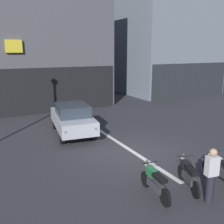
# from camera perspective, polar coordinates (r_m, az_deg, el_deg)

# --- Properties ---
(ground_plane) EXTENTS (120.00, 120.00, 0.00)m
(ground_plane) POSITION_cam_1_polar(r_m,az_deg,el_deg) (11.19, 5.01, -9.13)
(ground_plane) COLOR #333338
(lane_centre_line) EXTENTS (0.20, 18.00, 0.01)m
(lane_centre_line) POSITION_cam_1_polar(r_m,az_deg,el_deg) (16.27, -6.47, -1.81)
(lane_centre_line) COLOR silver
(lane_centre_line) RESTS_ON ground
(building_mid_block) EXTENTS (9.82, 10.07, 10.21)m
(building_mid_block) POSITION_cam_1_polar(r_m,az_deg,el_deg) (23.08, -16.86, 15.03)
(building_mid_block) COLOR #56565B
(building_mid_block) RESTS_ON ground
(car_silver_crossing_near) EXTENTS (2.30, 4.30, 1.64)m
(car_silver_crossing_near) POSITION_cam_1_polar(r_m,az_deg,el_deg) (13.41, -8.96, -1.36)
(car_silver_crossing_near) COLOR black
(car_silver_crossing_near) RESTS_ON ground
(motorcycle_green_row_leftmost) EXTENTS (0.55, 1.67, 0.98)m
(motorcycle_green_row_leftmost) POSITION_cam_1_polar(r_m,az_deg,el_deg) (8.03, 9.63, -15.35)
(motorcycle_green_row_leftmost) COLOR black
(motorcycle_green_row_leftmost) RESTS_ON ground
(motorcycle_black_row_left_mid) EXTENTS (0.73, 1.58, 0.98)m
(motorcycle_black_row_left_mid) POSITION_cam_1_polar(r_m,az_deg,el_deg) (8.68, 16.91, -13.43)
(motorcycle_black_row_left_mid) COLOR black
(motorcycle_black_row_left_mid) RESTS_ON ground
(motorcycle_silver_row_centre) EXTENTS (0.55, 1.66, 0.98)m
(motorcycle_silver_row_centre) POSITION_cam_1_polar(r_m,az_deg,el_deg) (9.42, 23.20, -11.74)
(motorcycle_silver_row_centre) COLOR black
(motorcycle_silver_row_centre) RESTS_ON ground
(person_by_motorcycles) EXTENTS (0.39, 0.28, 1.67)m
(person_by_motorcycles) POSITION_cam_1_polar(r_m,az_deg,el_deg) (7.96, 21.56, -13.21)
(person_by_motorcycles) COLOR #23232D
(person_by_motorcycles) RESTS_ON ground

